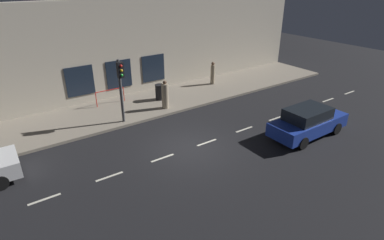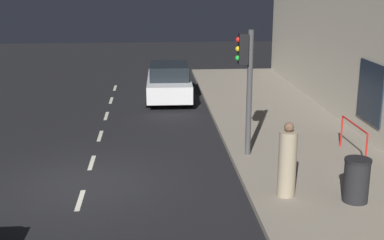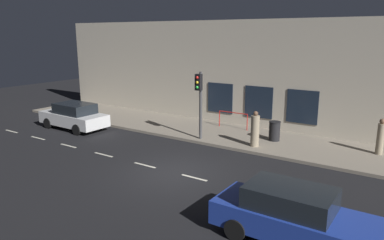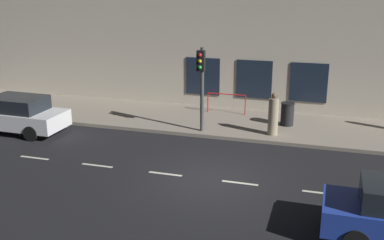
# 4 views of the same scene
# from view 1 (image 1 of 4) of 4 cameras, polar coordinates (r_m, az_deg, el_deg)

# --- Properties ---
(ground_plane) EXTENTS (60.00, 60.00, 0.00)m
(ground_plane) POSITION_cam_1_polar(r_m,az_deg,el_deg) (15.60, -0.23, -5.12)
(ground_plane) COLOR black
(sidewalk) EXTENTS (4.50, 32.00, 0.15)m
(sidewalk) POSITION_cam_1_polar(r_m,az_deg,el_deg) (20.50, -10.22, 2.36)
(sidewalk) COLOR gray
(sidewalk) RESTS_ON ground
(building_facade) EXTENTS (0.65, 32.00, 6.47)m
(building_facade) POSITION_cam_1_polar(r_m,az_deg,el_deg) (21.82, -13.81, 12.13)
(building_facade) COLOR beige
(building_facade) RESTS_ON ground
(lane_centre_line) EXTENTS (0.12, 27.20, 0.01)m
(lane_centre_line) POSITION_cam_1_polar(r_m,az_deg,el_deg) (16.11, 2.70, -4.08)
(lane_centre_line) COLOR beige
(lane_centre_line) RESTS_ON ground
(traffic_light) EXTENTS (0.50, 0.32, 3.59)m
(traffic_light) POSITION_cam_1_polar(r_m,az_deg,el_deg) (17.47, -12.78, 6.78)
(traffic_light) COLOR #424244
(traffic_light) RESTS_ON sidewalk
(parked_car_0) EXTENTS (1.85, 4.51, 1.58)m
(parked_car_0) POSITION_cam_1_polar(r_m,az_deg,el_deg) (17.54, 20.24, -0.30)
(parked_car_0) COLOR #1E389E
(parked_car_0) RESTS_ON ground
(pedestrian_0) EXTENTS (0.37, 0.37, 1.70)m
(pedestrian_0) POSITION_cam_1_polar(r_m,az_deg,el_deg) (24.11, 3.77, 8.37)
(pedestrian_0) COLOR gray
(pedestrian_0) RESTS_ON sidewalk
(pedestrian_1) EXTENTS (0.48, 0.48, 1.79)m
(pedestrian_1) POSITION_cam_1_polar(r_m,az_deg,el_deg) (19.61, -4.89, 4.43)
(pedestrian_1) COLOR gray
(pedestrian_1) RESTS_ON sidewalk
(trash_bin) EXTENTS (0.61, 0.61, 1.03)m
(trash_bin) POSITION_cam_1_polar(r_m,az_deg,el_deg) (21.15, -5.87, 5.07)
(trash_bin) COLOR black
(trash_bin) RESTS_ON sidewalk
(red_railing) EXTENTS (0.05, 1.90, 0.97)m
(red_railing) POSITION_cam_1_polar(r_m,az_deg,el_deg) (20.87, -14.64, 4.66)
(red_railing) COLOR red
(red_railing) RESTS_ON sidewalk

